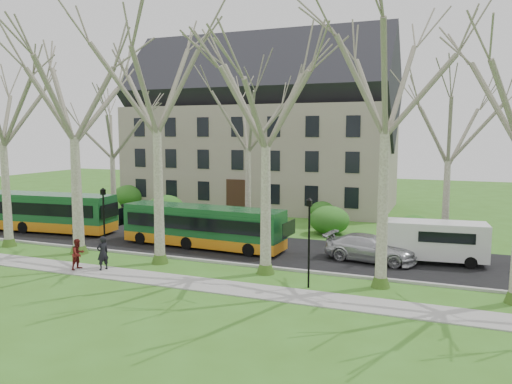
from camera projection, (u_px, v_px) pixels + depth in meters
ground at (207, 270)px, 27.30m from camera, size 120.00×120.00×0.00m
sidewalk at (185, 282)px, 24.99m from camera, size 70.00×2.00×0.06m
road at (246, 248)px, 32.38m from camera, size 80.00×8.00×0.06m
curb at (219, 262)px, 28.68m from camera, size 80.00×0.25×0.14m
building at (261, 127)px, 50.71m from camera, size 26.50×12.20×16.00m
tree_row_verge at (208, 142)px, 26.75m from camera, size 49.00×7.00×14.00m
tree_row_far at (257, 153)px, 37.24m from camera, size 33.00×7.00×12.00m
lamp_row at (198, 227)px, 26.07m from camera, size 36.22×0.22×4.30m
hedges at (233, 210)px, 41.82m from camera, size 30.60×8.60×2.00m
bus_lead at (40, 212)px, 37.70m from camera, size 12.01×3.53×2.96m
bus_follow at (203, 226)px, 32.42m from camera, size 11.09×2.92×2.74m
sedan at (370, 248)px, 28.89m from camera, size 5.52×2.89×1.53m
van_a at (436, 242)px, 28.50m from camera, size 5.60×2.53×2.37m
pedestrian_a at (103, 253)px, 27.05m from camera, size 0.67×0.80×1.86m
pedestrian_b at (78, 254)px, 27.20m from camera, size 0.72×0.88×1.68m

